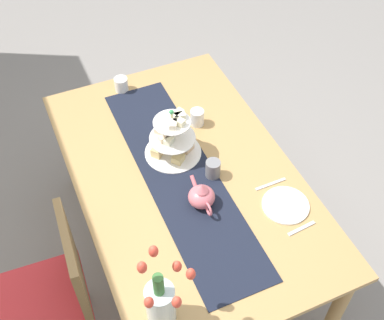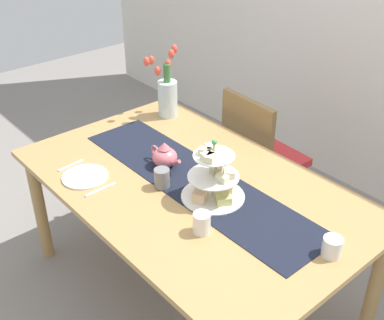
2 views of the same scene
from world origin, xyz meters
The scene contains 13 objects.
ground_plane centered at (0.00, 0.00, 0.00)m, with size 8.00×8.00×0.00m, color gray.
dining_table centered at (0.00, 0.00, 0.65)m, with size 1.76×1.08×0.74m.
chair_left centered at (-0.24, 0.77, 0.50)m, with size 0.44×0.44×0.91m.
table_runner centered at (0.00, 0.03, 0.74)m, with size 1.46×0.35×0.00m, color black.
tiered_cake_stand centered at (0.16, 0.00, 0.83)m, with size 0.30×0.30×0.30m.
teapot centered at (-0.21, 0.00, 0.80)m, with size 0.24×0.13×0.14m.
tulip_vase centered at (-0.67, 0.38, 0.89)m, with size 0.21×0.20×0.44m.
cream_jug centered at (0.76, 0.09, 0.78)m, with size 0.08×0.08×0.09m, color white.
dinner_plate_left centered at (-0.38, -0.37, 0.74)m, with size 0.23×0.23×0.01m, color white.
fork_left centered at (-0.53, -0.37, 0.74)m, with size 0.02×0.15×0.01m, color silver.
knife_left centered at (-0.24, -0.37, 0.74)m, with size 0.01×0.17×0.01m, color silver.
mug_grey centered at (-0.06, -0.13, 0.79)m, with size 0.08×0.08×0.10m, color slate.
mug_white_text centered at (0.31, -0.21, 0.79)m, with size 0.08×0.08×0.10m, color white.
Camera 1 is at (-1.52, 0.62, 2.69)m, focal length 46.64 mm.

